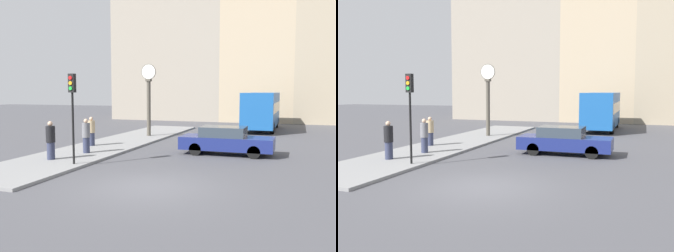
% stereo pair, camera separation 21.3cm
% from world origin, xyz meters
% --- Properties ---
extents(ground_plane, '(120.00, 120.00, 0.00)m').
position_xyz_m(ground_plane, '(0.00, 0.00, 0.00)').
color(ground_plane, '#47474C').
extents(sidewalk_corner, '(3.67, 21.17, 0.11)m').
position_xyz_m(sidewalk_corner, '(-5.50, 8.59, 0.06)').
color(sidewalk_corner, gray).
rests_on(sidewalk_corner, ground_plane).
extents(building_row, '(30.11, 5.00, 15.47)m').
position_xyz_m(building_row, '(0.43, 28.34, 7.38)').
color(building_row, gray).
rests_on(building_row, ground_plane).
extents(sedan_car, '(4.49, 1.74, 1.37)m').
position_xyz_m(sedan_car, '(1.21, 7.08, 0.69)').
color(sedan_car, navy).
rests_on(sedan_car, ground_plane).
extents(bus_distant, '(2.33, 7.96, 2.98)m').
position_xyz_m(bus_distant, '(1.70, 19.53, 1.69)').
color(bus_distant, '#195199').
rests_on(bus_distant, ground_plane).
extents(traffic_light_near, '(0.26, 0.24, 3.69)m').
position_xyz_m(traffic_light_near, '(-4.15, 2.05, 2.76)').
color(traffic_light_near, black).
rests_on(traffic_light_near, sidewalk_corner).
extents(street_clock, '(1.03, 0.34, 4.78)m').
position_xyz_m(street_clock, '(-4.98, 12.17, 2.66)').
color(street_clock, '#4C473D').
rests_on(street_clock, sidewalk_corner).
extents(pedestrian_grey_jacket, '(0.38, 0.38, 1.66)m').
position_xyz_m(pedestrian_grey_jacket, '(-5.15, 4.64, 0.93)').
color(pedestrian_grey_jacket, '#2D334C').
rests_on(pedestrian_grey_jacket, sidewalk_corner).
extents(pedestrian_black_jacket, '(0.40, 0.40, 1.68)m').
position_xyz_m(pedestrian_black_jacket, '(-5.67, 2.58, 0.94)').
color(pedestrian_black_jacket, '#2D334C').
rests_on(pedestrian_black_jacket, sidewalk_corner).
extents(pedestrian_tan_coat, '(0.41, 0.41, 1.59)m').
position_xyz_m(pedestrian_tan_coat, '(-6.20, 6.85, 0.89)').
color(pedestrian_tan_coat, '#2D334C').
rests_on(pedestrian_tan_coat, sidewalk_corner).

